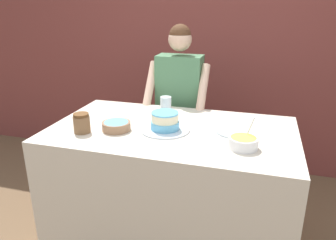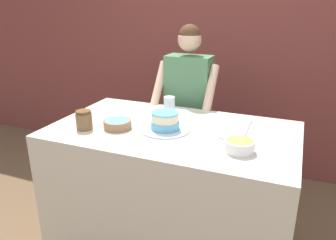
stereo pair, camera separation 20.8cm
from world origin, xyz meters
The scene contains 9 objects.
wall_back centered at (0.00, 1.94, 1.30)m, with size 10.00×0.05×2.60m.
counter centered at (0.00, 0.46, 0.48)m, with size 1.59×0.92×0.95m.
person_baker centered at (-0.12, 1.12, 0.95)m, with size 0.50×0.44×1.57m.
cake centered at (-0.04, 0.42, 1.00)m, with size 0.32×0.32×0.12m.
frosting_bowl_blue centered at (-0.34, 0.33, 0.98)m, with size 0.18×0.18×0.06m.
frosting_bowl_yellow centered at (0.47, 0.28, 0.99)m, with size 0.17×0.17×0.18m.
drinking_glass centered at (-0.09, 0.64, 1.03)m, with size 0.08×0.08×0.16m.
ceramic_plate centered at (0.39, 0.49, 0.96)m, with size 0.21×0.21×0.01m.
stoneware_jar centered at (-0.53, 0.24, 1.02)m, with size 0.10×0.10×0.13m.
Camera 2 is at (0.72, -1.39, 1.73)m, focal length 35.00 mm.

